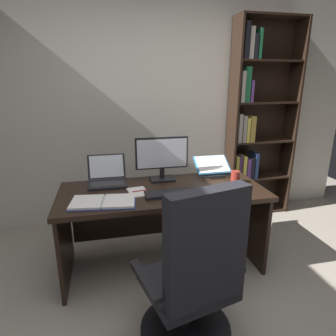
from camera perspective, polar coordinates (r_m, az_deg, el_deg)
name	(u,v)px	position (r m, az deg, el deg)	size (l,w,h in m)	color
wall_back	(155,99)	(3.36, -2.59, 13.49)	(4.86, 0.12, 2.82)	beige
desk	(161,207)	(2.57, -1.37, -7.77)	(1.71, 0.73, 0.74)	black
bookshelf	(254,127)	(3.60, 16.74, 7.71)	(0.79, 0.27, 2.29)	black
office_chair	(194,282)	(1.85, 5.23, -21.61)	(0.68, 0.60, 1.09)	black
monitor	(162,159)	(2.59, -1.21, 1.83)	(0.48, 0.16, 0.40)	black
laptop	(107,178)	(2.60, -11.94, -1.97)	(0.33, 0.31, 0.24)	black
keyboard	(171,194)	(2.30, 0.66, -5.09)	(0.42, 0.15, 0.02)	black
computer_mouse	(207,190)	(2.38, 7.72, -4.28)	(0.06, 0.10, 0.04)	black
reading_stand_with_book	(213,166)	(2.82, 8.85, 0.35)	(0.33, 0.27, 0.16)	black
open_binder	(103,202)	(2.21, -12.74, -6.57)	(0.51, 0.32, 0.02)	navy
notepad	(138,192)	(2.37, -5.95, -4.74)	(0.15, 0.21, 0.01)	white
pen	(140,191)	(2.37, -5.47, -4.50)	(0.01, 0.01, 0.14)	maroon
coffee_mug	(235,177)	(2.63, 13.18, -1.75)	(0.08, 0.08, 0.11)	maroon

